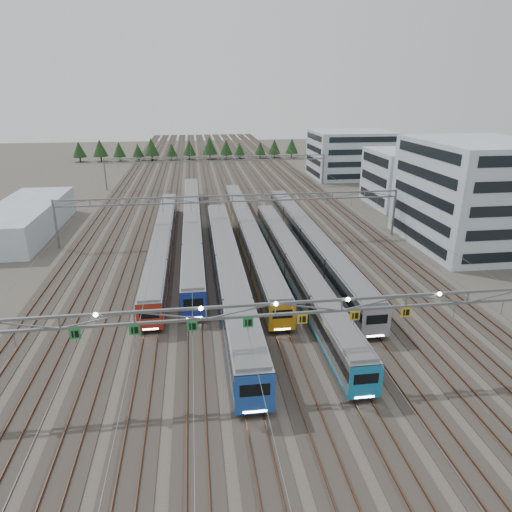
{
  "coord_description": "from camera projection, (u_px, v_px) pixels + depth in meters",
  "views": [
    {
      "loc": [
        -6.05,
        -32.73,
        24.14
      ],
      "look_at": [
        1.53,
        22.83,
        3.5
      ],
      "focal_mm": 32.0,
      "sensor_mm": 36.0,
      "label": 1
    }
  ],
  "objects": [
    {
      "name": "ground",
      "position": [
        274.0,
        385.0,
        39.53
      ],
      "size": [
        400.0,
        400.0,
        0.0
      ],
      "primitive_type": "plane",
      "color": "#47423A",
      "rests_on": "ground"
    },
    {
      "name": "train_a",
      "position": [
        163.0,
        240.0,
        70.62
      ],
      "size": [
        2.73,
        51.61,
        3.55
      ],
      "color": "black",
      "rests_on": "ground"
    },
    {
      "name": "depot_bldg_north",
      "position": [
        351.0,
        154.0,
        130.43
      ],
      "size": [
        22.0,
        18.0,
        12.91
      ],
      "primitive_type": "cube",
      "color": "#9DB4BC",
      "rests_on": "ground"
    },
    {
      "name": "train_d",
      "position": [
        248.0,
        232.0,
        74.63
      ],
      "size": [
        2.84,
        60.4,
        3.69
      ],
      "color": "black",
      "rests_on": "ground"
    },
    {
      "name": "train_e",
      "position": [
        295.0,
        265.0,
        60.59
      ],
      "size": [
        2.82,
        52.44,
        3.67
      ],
      "color": "black",
      "rests_on": "ground"
    },
    {
      "name": "west_shed",
      "position": [
        25.0,
        219.0,
        80.1
      ],
      "size": [
        10.0,
        30.0,
        5.16
      ],
      "primitive_type": "cube",
      "color": "#9DB4BC",
      "rests_on": "ground"
    },
    {
      "name": "train_c",
      "position": [
        228.0,
        268.0,
        58.98
      ],
      "size": [
        3.18,
        52.89,
        4.15
      ],
      "color": "black",
      "rests_on": "ground"
    },
    {
      "name": "train_f",
      "position": [
        310.0,
        239.0,
        70.56
      ],
      "size": [
        3.01,
        54.6,
        3.92
      ],
      "color": "black",
      "rests_on": "ground"
    },
    {
      "name": "gantry_mid",
      "position": [
        233.0,
        204.0,
        74.52
      ],
      "size": [
        56.36,
        0.36,
        8.0
      ],
      "color": "slate",
      "rests_on": "ground"
    },
    {
      "name": "gantry_far",
      "position": [
        217.0,
        162.0,
        116.37
      ],
      "size": [
        56.36,
        0.36,
        8.0
      ],
      "color": "slate",
      "rests_on": "ground"
    },
    {
      "name": "depot_bldg_mid",
      "position": [
        405.0,
        178.0,
        98.46
      ],
      "size": [
        14.0,
        16.0,
        11.83
      ],
      "primitive_type": "cube",
      "color": "#9DB4BC",
      "rests_on": "ground"
    },
    {
      "name": "depot_bldg_south",
      "position": [
        475.0,
        194.0,
        72.28
      ],
      "size": [
        18.0,
        22.0,
        16.74
      ],
      "primitive_type": "cube",
      "color": "#9DB4BC",
      "rests_on": "ground"
    },
    {
      "name": "track_bed",
      "position": [
        215.0,
        172.0,
        132.01
      ],
      "size": [
        54.0,
        260.0,
        5.42
      ],
      "color": "#2D2823",
      "rests_on": "ground"
    },
    {
      "name": "treeline",
      "position": [
        207.0,
        147.0,
        163.69
      ],
      "size": [
        93.8,
        5.6,
        7.02
      ],
      "color": "#332114",
      "rests_on": "ground"
    },
    {
      "name": "gantry_near",
      "position": [
        275.0,
        312.0,
        36.97
      ],
      "size": [
        56.36,
        0.61,
        8.08
      ],
      "color": "slate",
      "rests_on": "ground"
    },
    {
      "name": "train_b",
      "position": [
        192.0,
        223.0,
        79.23
      ],
      "size": [
        2.88,
        65.22,
        3.75
      ],
      "color": "black",
      "rests_on": "ground"
    }
  ]
}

